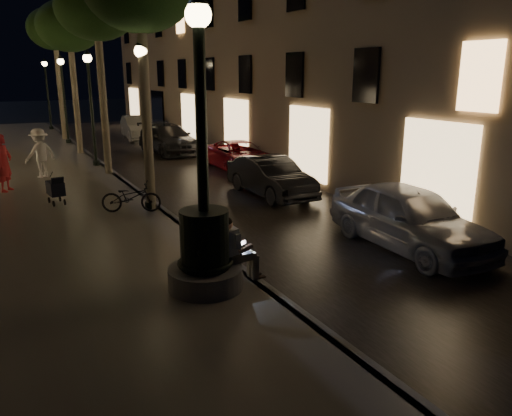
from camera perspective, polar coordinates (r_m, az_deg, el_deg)
ground at (r=21.87m, az=-16.46°, el=3.84°), size 120.00×120.00×0.00m
cobble_lane at (r=22.64m, az=-9.02°, el=4.68°), size 6.00×45.00×0.02m
promenade at (r=21.44m, az=-26.97°, el=2.85°), size 8.00×45.00×0.20m
curb_strip at (r=21.85m, az=-16.48°, el=4.10°), size 0.25×45.00×0.20m
building_right at (r=28.16m, az=2.69°, el=22.20°), size 8.00×36.00×15.00m
fountain_lamppost at (r=9.15m, az=-5.90°, el=-3.22°), size 1.40×1.40×5.21m
seated_man_laptop at (r=9.49m, az=-2.43°, el=-4.48°), size 0.94×0.32×1.31m
tree_second at (r=20.58m, az=-17.82°, el=20.83°), size 3.00×3.00×7.40m
tree_third at (r=26.43m, az=-20.60°, el=18.79°), size 3.00×3.00×7.20m
tree_far at (r=32.39m, az=-22.09°, el=18.36°), size 3.00×3.00×7.50m
lamp_curb_a at (r=14.62m, az=-12.70°, el=11.52°), size 0.36×0.36×4.81m
lamp_curb_b at (r=22.42m, az=-18.41°, el=12.31°), size 0.36×0.36×4.81m
lamp_curb_c at (r=30.33m, az=-21.17°, el=12.65°), size 0.36×0.36×4.81m
lamp_curb_d at (r=38.27m, az=-22.79°, el=12.84°), size 0.36×0.36×4.81m
stroller at (r=16.31m, az=-21.93°, el=2.08°), size 0.49×0.97×0.98m
car_front at (r=12.39m, az=17.14°, el=-1.01°), size 2.00×4.60×1.55m
car_second at (r=16.97m, az=1.70°, el=3.59°), size 1.45×4.05×1.33m
car_third at (r=21.66m, az=-1.90°, el=6.00°), size 2.14×4.45×1.22m
car_rear at (r=26.64m, az=-9.95°, el=7.79°), size 2.26×5.12×1.46m
car_fifth at (r=32.29m, az=-13.33°, el=8.91°), size 1.98×4.62×1.48m
pedestrian_red at (r=18.74m, az=-26.85°, el=4.63°), size 0.75×0.84×1.94m
pedestrian_white at (r=20.74m, az=-23.46°, el=5.79°), size 1.38×1.14×1.86m
bicycle at (r=14.73m, az=-14.08°, el=1.24°), size 1.78×1.23×0.89m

